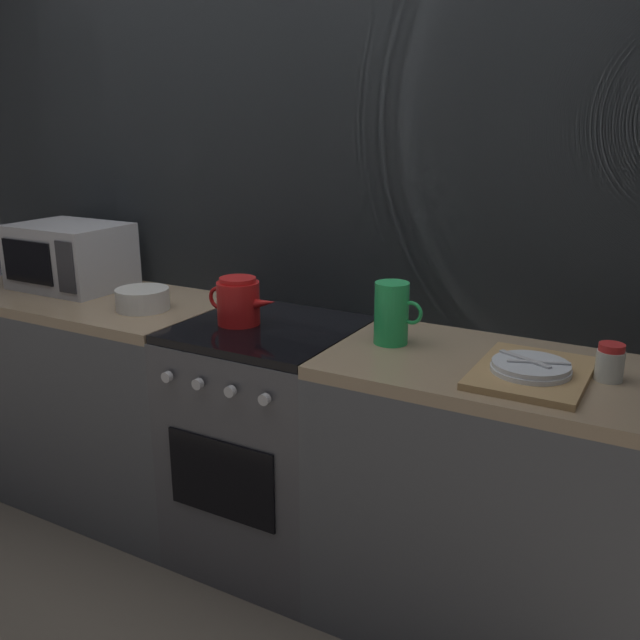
{
  "coord_description": "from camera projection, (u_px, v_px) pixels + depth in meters",
  "views": [
    {
      "loc": [
        1.27,
        -1.91,
        1.6
      ],
      "look_at": [
        0.21,
        0.0,
        0.95
      ],
      "focal_mm": 38.46,
      "sensor_mm": 36.0,
      "label": 1
    }
  ],
  "objects": [
    {
      "name": "microwave",
      "position": [
        70.0,
        256.0,
        2.89
      ],
      "size": [
        0.46,
        0.35,
        0.27
      ],
      "color": "#B2B2B7",
      "rests_on": "counter_left"
    },
    {
      "name": "mixing_bowl",
      "position": [
        143.0,
        299.0,
        2.58
      ],
      "size": [
        0.2,
        0.2,
        0.08
      ],
      "primitive_type": "cylinder",
      "color": "silver",
      "rests_on": "counter_left"
    },
    {
      "name": "spice_jar",
      "position": [
        610.0,
        362.0,
        1.88
      ],
      "size": [
        0.08,
        0.08,
        0.1
      ],
      "color": "silver",
      "rests_on": "counter_right"
    },
    {
      "name": "back_wall",
      "position": [
        314.0,
        227.0,
        2.57
      ],
      "size": [
        3.6,
        0.05,
        2.4
      ],
      "color": "gray",
      "rests_on": "ground_plane"
    },
    {
      "name": "stove_unit",
      "position": [
        271.0,
        443.0,
        2.52
      ],
      "size": [
        0.6,
        0.63,
        0.9
      ],
      "color": "#4C4C51",
      "rests_on": "ground_plane"
    },
    {
      "name": "pitcher",
      "position": [
        392.0,
        313.0,
        2.18
      ],
      "size": [
        0.16,
        0.11,
        0.2
      ],
      "color": "green",
      "rests_on": "counter_right"
    },
    {
      "name": "counter_right",
      "position": [
        518.0,
        508.0,
        2.1
      ],
      "size": [
        1.2,
        0.6,
        0.9
      ],
      "color": "#515459",
      "rests_on": "ground_plane"
    },
    {
      "name": "dish_pile",
      "position": [
        531.0,
        371.0,
        1.91
      ],
      "size": [
        0.3,
        0.4,
        0.06
      ],
      "color": "tan",
      "rests_on": "counter_right"
    },
    {
      "name": "counter_left",
      "position": [
        95.0,
        396.0,
        2.94
      ],
      "size": [
        1.2,
        0.6,
        0.9
      ],
      "color": "#515459",
      "rests_on": "ground_plane"
    },
    {
      "name": "kettle",
      "position": [
        239.0,
        301.0,
        2.39
      ],
      "size": [
        0.28,
        0.15,
        0.17
      ],
      "color": "red",
      "rests_on": "stove_unit"
    },
    {
      "name": "ground_plane",
      "position": [
        274.0,
        548.0,
        2.65
      ],
      "size": [
        8.0,
        8.0,
        0.0
      ],
      "primitive_type": "plane",
      "color": "#6B6054"
    }
  ]
}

